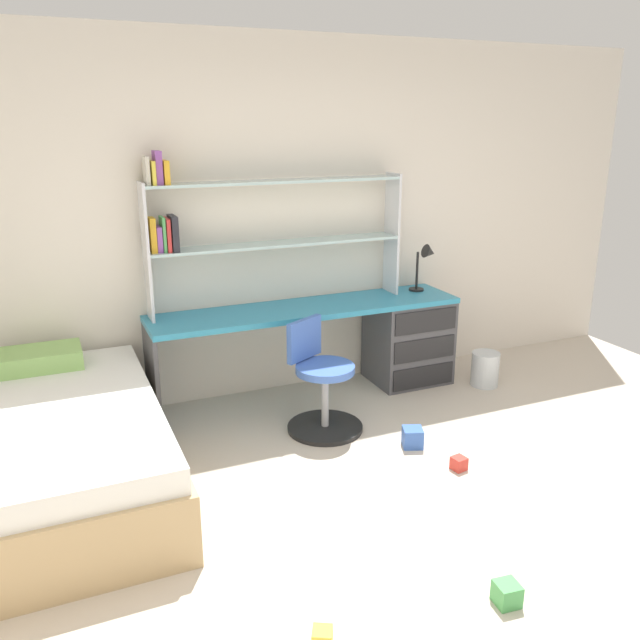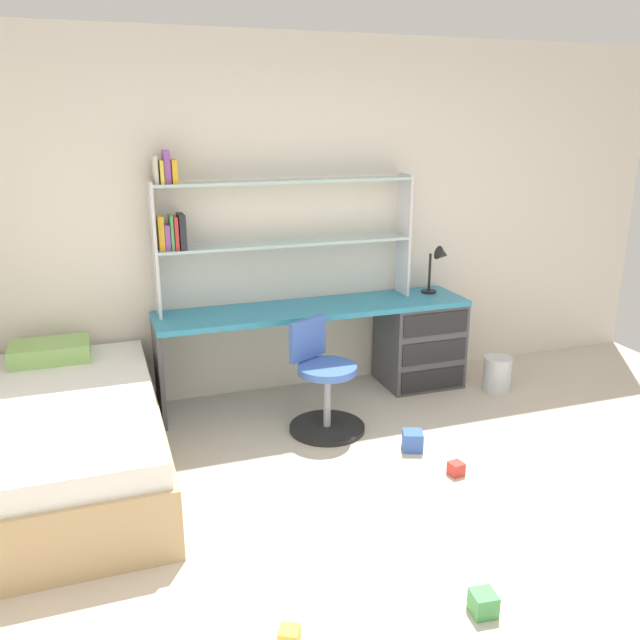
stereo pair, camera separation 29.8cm
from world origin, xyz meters
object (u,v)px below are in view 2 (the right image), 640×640
Objects in this scene: bookshelf_hutch at (257,219)px; waste_bin at (497,374)px; toy_block_green_3 at (483,603)px; swivel_chair at (324,389)px; bed_platform at (51,442)px; toy_block_yellow_2 at (289,637)px; desk_lamp at (439,262)px; toy_block_blue_0 at (413,441)px; desk at (393,337)px; toy_block_red_1 at (456,469)px.

waste_bin is at bearing -15.53° from bookshelf_hutch.
swivel_chair is at bearing 91.92° from toy_block_green_3.
toy_block_yellow_2 is at bearing -60.16° from bed_platform.
desk_lamp is 1.58m from toy_block_blue_0.
bookshelf_hutch is at bearing 78.25° from toy_block_yellow_2.
toy_block_blue_0 is 1.22× the size of toy_block_green_3.
desk is 2.56m from toy_block_green_3.
bookshelf_hutch reaches higher than waste_bin.
swivel_chair is at bearing -144.86° from desk.
bed_platform is at bearing 119.84° from toy_block_yellow_2.
bed_platform is at bearing -150.40° from bookshelf_hutch.
bed_platform is (-2.49, -0.69, -0.15)m from desk.
swivel_chair is 0.69m from toy_block_blue_0.
swivel_chair is 1.04m from toy_block_red_1.
bookshelf_hutch is at bearing 172.26° from desk.
desk_lamp is at bearing 55.59° from toy_block_blue_0.
desk_lamp reaches higher than toy_block_yellow_2.
bookshelf_hutch is at bearing 164.47° from waste_bin.
bookshelf_hutch is 1.30m from swivel_chair.
desk_lamp is at bearing 50.72° from toy_block_yellow_2.
bookshelf_hutch reaches higher than toy_block_green_3.
desk is 6.15× the size of desk_lamp.
swivel_chair is at bearing 132.87° from toy_block_blue_0.
desk_lamp is 3.03× the size of toy_block_blue_0.
toy_block_yellow_2 is at bearing 173.31° from toy_block_green_3.
waste_bin is 1.41m from toy_block_red_1.
toy_block_yellow_2 is (0.94, -1.65, -0.22)m from bed_platform.
toy_block_red_1 is at bearing -133.10° from waste_bin.
swivel_chair reaches higher than waste_bin.
toy_block_red_1 is at bearing -16.95° from bed_platform.
toy_block_blue_0 is at bearing -124.41° from desk_lamp.
bookshelf_hutch is 6.97× the size of waste_bin.
toy_block_blue_0 is 1.55× the size of toy_block_yellow_2.
toy_block_blue_0 is 1.80m from toy_block_yellow_2.
toy_block_yellow_2 is at bearing -101.75° from bookshelf_hutch.
toy_block_yellow_2 is (-2.29, -1.98, -0.10)m from waste_bin.
desk_lamp is 1.40× the size of waste_bin.
desk is 1.12m from toy_block_blue_0.
toy_block_blue_0 is (0.71, -1.15, -1.31)m from bookshelf_hutch.
toy_block_green_3 is at bearing -114.68° from toy_block_red_1.
desk_lamp reaches higher than toy_block_red_1.
bed_platform is 23.75× the size of toy_block_red_1.
swivel_chair reaches higher than toy_block_blue_0.
swivel_chair is (-0.76, -0.54, -0.11)m from desk.
toy_block_green_3 is (-0.48, -1.05, 0.01)m from toy_block_red_1.
bookshelf_hutch is at bearing 111.49° from swivel_chair.
bookshelf_hutch is 18.40× the size of toy_block_green_3.
swivel_chair reaches higher than toy_block_yellow_2.
toy_block_red_1 is 0.99× the size of toy_block_yellow_2.
desk is 3.09× the size of swivel_chair.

